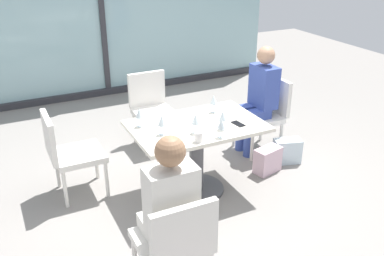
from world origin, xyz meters
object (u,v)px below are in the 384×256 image
(chair_far_right, at_px, (265,110))
(wine_glass_4, at_px, (221,124))
(wine_glass_3, at_px, (214,100))
(wine_glass_1, at_px, (162,121))
(handbag_2, at_px, (287,151))
(dining_table_main, at_px, (197,143))
(handbag_0, at_px, (268,160))
(chair_near_window, at_px, (152,105))
(wine_glass_5, at_px, (139,113))
(cell_phone_on_table, at_px, (238,124))
(coffee_cup, at_px, (198,137))
(person_far_right, at_px, (259,95))
(wine_glass_0, at_px, (196,120))
(chair_front_left, at_px, (175,241))
(wine_glass_2, at_px, (223,116))
(chair_far_left, at_px, (68,150))
(person_front_left, at_px, (168,208))

(chair_far_right, xyz_separation_m, wine_glass_4, (-1.08, -0.82, 0.37))
(wine_glass_3, bearing_deg, wine_glass_1, -159.09)
(handbag_2, bearing_deg, dining_table_main, -159.99)
(dining_table_main, bearing_deg, handbag_0, -0.95)
(wine_glass_4, bearing_deg, handbag_0, 22.78)
(dining_table_main, xyz_separation_m, chair_near_window, (0.00, 1.20, -0.04))
(wine_glass_5, distance_m, cell_phone_on_table, 0.94)
(wine_glass_5, relative_size, cell_phone_on_table, 1.28)
(handbag_2, bearing_deg, coffee_cup, -146.43)
(chair_far_right, xyz_separation_m, person_far_right, (-0.11, -0.00, 0.20))
(person_far_right, distance_m, wine_glass_3, 0.81)
(chair_near_window, relative_size, wine_glass_3, 4.70)
(cell_phone_on_table, bearing_deg, dining_table_main, 147.20)
(chair_far_right, height_order, chair_near_window, same)
(dining_table_main, bearing_deg, coffee_cup, -114.49)
(dining_table_main, height_order, cell_phone_on_table, cell_phone_on_table)
(wine_glass_1, relative_size, coffee_cup, 2.06)
(dining_table_main, bearing_deg, wine_glass_0, -119.94)
(chair_front_left, height_order, wine_glass_2, wine_glass_2)
(person_far_right, relative_size, handbag_0, 4.20)
(chair_near_window, relative_size, handbag_2, 2.90)
(chair_far_left, bearing_deg, coffee_cup, -39.17)
(person_far_right, height_order, wine_glass_0, person_far_right)
(wine_glass_4, bearing_deg, wine_glass_0, 131.71)
(person_far_right, bearing_deg, handbag_2, -69.97)
(wine_glass_4, height_order, wine_glass_5, same)
(coffee_cup, bearing_deg, chair_far_left, 140.83)
(person_front_left, bearing_deg, person_far_right, 40.97)
(person_front_left, bearing_deg, coffee_cup, 50.95)
(chair_front_left, relative_size, wine_glass_4, 4.70)
(person_front_left, height_order, handbag_2, person_front_left)
(chair_near_window, relative_size, wine_glass_2, 4.70)
(handbag_0, bearing_deg, wine_glass_0, 176.06)
(chair_near_window, bearing_deg, chair_far_left, -147.50)
(wine_glass_2, height_order, wine_glass_4, same)
(chair_front_left, distance_m, handbag_0, 2.04)
(person_far_right, distance_m, handbag_0, 0.76)
(dining_table_main, height_order, chair_far_left, chair_far_left)
(handbag_0, bearing_deg, chair_far_right, 46.98)
(dining_table_main, distance_m, chair_far_right, 1.24)
(chair_front_left, relative_size, person_front_left, 0.69)
(coffee_cup, xyz_separation_m, handbag_2, (1.34, 0.40, -0.64))
(wine_glass_1, height_order, wine_glass_2, same)
(wine_glass_3, bearing_deg, cell_phone_on_table, -79.64)
(dining_table_main, xyz_separation_m, chair_far_left, (-1.14, 0.47, -0.04))
(chair_far_left, relative_size, handbag_2, 2.90)
(chair_far_right, bearing_deg, wine_glass_5, -170.35)
(wine_glass_2, bearing_deg, coffee_cup, -157.71)
(wine_glass_5, height_order, cell_phone_on_table, wine_glass_5)
(person_front_left, xyz_separation_m, handbag_2, (1.95, 1.15, -0.56))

